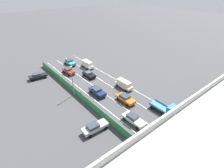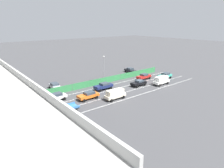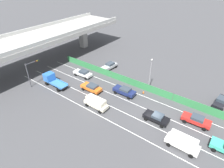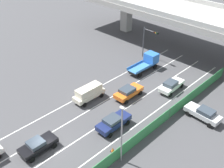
{
  "view_description": "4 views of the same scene",
  "coord_description": "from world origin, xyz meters",
  "px_view_note": "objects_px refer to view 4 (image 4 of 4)",
  "views": [
    {
      "loc": [
        21.97,
        36.03,
        22.35
      ],
      "look_at": [
        -0.64,
        8.45,
        1.75
      ],
      "focal_mm": 27.94,
      "sensor_mm": 36.0,
      "label": 1
    },
    {
      "loc": [
        -33.43,
        34.29,
        15.4
      ],
      "look_at": [
        -0.53,
        7.99,
        2.31
      ],
      "focal_mm": 31.69,
      "sensor_mm": 36.0,
      "label": 2
    },
    {
      "loc": [
        -23.47,
        -9.02,
        22.34
      ],
      "look_at": [
        2.05,
        10.02,
        2.16
      ],
      "focal_mm": 29.96,
      "sensor_mm": 36.0,
      "label": 3
    },
    {
      "loc": [
        21.05,
        -10.95,
        22.85
      ],
      "look_at": [
        -2.38,
        13.01,
        1.52
      ],
      "focal_mm": 44.05,
      "sensor_mm": 36.0,
      "label": 4
    }
  ],
  "objects_px": {
    "car_sedan_navy": "(113,122)",
    "traffic_light": "(148,38)",
    "car_taxi_orange": "(128,92)",
    "flatbed_truck_blue": "(148,62)",
    "traffic_cone": "(113,150)",
    "street_lamp": "(122,130)",
    "car_sedan_black": "(38,145)",
    "car_sedan_white": "(171,85)",
    "car_van_cream": "(89,92)",
    "parked_wagon_silver": "(203,113)"
  },
  "relations": [
    {
      "from": "car_taxi_orange",
      "to": "traffic_cone",
      "type": "bearing_deg",
      "value": -57.59
    },
    {
      "from": "flatbed_truck_blue",
      "to": "traffic_light",
      "type": "relative_size",
      "value": 1.05
    },
    {
      "from": "car_taxi_orange",
      "to": "car_sedan_white",
      "type": "height_order",
      "value": "car_sedan_white"
    },
    {
      "from": "car_taxi_orange",
      "to": "car_sedan_navy",
      "type": "distance_m",
      "value": 6.94
    },
    {
      "from": "car_sedan_black",
      "to": "car_sedan_white",
      "type": "bearing_deg",
      "value": 79.99
    },
    {
      "from": "flatbed_truck_blue",
      "to": "car_van_cream",
      "type": "bearing_deg",
      "value": -91.2
    },
    {
      "from": "traffic_cone",
      "to": "parked_wagon_silver",
      "type": "bearing_deg",
      "value": 70.51
    },
    {
      "from": "parked_wagon_silver",
      "to": "street_lamp",
      "type": "xyz_separation_m",
      "value": [
        -2.78,
        -12.47,
        3.49
      ]
    },
    {
      "from": "car_sedan_black",
      "to": "traffic_cone",
      "type": "relative_size",
      "value": 7.31
    },
    {
      "from": "car_sedan_black",
      "to": "car_sedan_navy",
      "type": "distance_m",
      "value": 9.24
    },
    {
      "from": "car_sedan_black",
      "to": "traffic_cone",
      "type": "xyz_separation_m",
      "value": [
        6.04,
        5.71,
        -0.57
      ]
    },
    {
      "from": "car_sedan_black",
      "to": "traffic_light",
      "type": "bearing_deg",
      "value": 101.69
    },
    {
      "from": "car_sedan_navy",
      "to": "traffic_light",
      "type": "xyz_separation_m",
      "value": [
        -8.77,
        17.78,
        3.07
      ]
    },
    {
      "from": "street_lamp",
      "to": "flatbed_truck_blue",
      "type": "bearing_deg",
      "value": 120.5
    },
    {
      "from": "car_taxi_orange",
      "to": "car_van_cream",
      "type": "bearing_deg",
      "value": -129.35
    },
    {
      "from": "car_van_cream",
      "to": "car_sedan_white",
      "type": "bearing_deg",
      "value": 55.44
    },
    {
      "from": "car_sedan_navy",
      "to": "street_lamp",
      "type": "height_order",
      "value": "street_lamp"
    },
    {
      "from": "car_taxi_orange",
      "to": "car_van_cream",
      "type": "height_order",
      "value": "car_van_cream"
    },
    {
      "from": "car_sedan_black",
      "to": "flatbed_truck_blue",
      "type": "distance_m",
      "value": 23.63
    },
    {
      "from": "flatbed_truck_blue",
      "to": "car_sedan_black",
      "type": "bearing_deg",
      "value": -82.58
    },
    {
      "from": "car_taxi_orange",
      "to": "traffic_cone",
      "type": "distance_m",
      "value": 10.85
    },
    {
      "from": "car_sedan_white",
      "to": "traffic_cone",
      "type": "relative_size",
      "value": 8.11
    },
    {
      "from": "traffic_cone",
      "to": "street_lamp",
      "type": "bearing_deg",
      "value": -11.16
    },
    {
      "from": "car_sedan_navy",
      "to": "traffic_cone",
      "type": "bearing_deg",
      "value": -46.93
    },
    {
      "from": "car_taxi_orange",
      "to": "car_sedan_navy",
      "type": "xyz_separation_m",
      "value": [
        3.07,
        -6.22,
        0.01
      ]
    },
    {
      "from": "street_lamp",
      "to": "car_sedan_white",
      "type": "bearing_deg",
      "value": 104.46
    },
    {
      "from": "car_taxi_orange",
      "to": "traffic_cone",
      "type": "xyz_separation_m",
      "value": [
        5.81,
        -9.15,
        -0.61
      ]
    },
    {
      "from": "car_sedan_black",
      "to": "car_sedan_white",
      "type": "relative_size",
      "value": 0.9
    },
    {
      "from": "car_taxi_orange",
      "to": "traffic_cone",
      "type": "height_order",
      "value": "car_taxi_orange"
    },
    {
      "from": "car_van_cream",
      "to": "parked_wagon_silver",
      "type": "xyz_separation_m",
      "value": [
        13.67,
        7.35,
        -0.29
      ]
    },
    {
      "from": "car_sedan_white",
      "to": "car_sedan_navy",
      "type": "bearing_deg",
      "value": -91.6
    },
    {
      "from": "car_sedan_navy",
      "to": "street_lamp",
      "type": "distance_m",
      "value": 6.38
    },
    {
      "from": "parked_wagon_silver",
      "to": "traffic_light",
      "type": "xyz_separation_m",
      "value": [
        -15.81,
        8.54,
        3.07
      ]
    },
    {
      "from": "flatbed_truck_blue",
      "to": "traffic_cone",
      "type": "bearing_deg",
      "value": -62.85
    },
    {
      "from": "street_lamp",
      "to": "car_sedan_navy",
      "type": "bearing_deg",
      "value": 142.87
    },
    {
      "from": "flatbed_truck_blue",
      "to": "traffic_cone",
      "type": "distance_m",
      "value": 19.94
    },
    {
      "from": "car_sedan_navy",
      "to": "traffic_light",
      "type": "relative_size",
      "value": 0.83
    },
    {
      "from": "car_taxi_orange",
      "to": "flatbed_truck_blue",
      "type": "relative_size",
      "value": 0.77
    },
    {
      "from": "traffic_light",
      "to": "street_lamp",
      "type": "relative_size",
      "value": 0.78
    },
    {
      "from": "car_van_cream",
      "to": "parked_wagon_silver",
      "type": "distance_m",
      "value": 15.52
    },
    {
      "from": "car_van_cream",
      "to": "flatbed_truck_blue",
      "type": "bearing_deg",
      "value": 88.8
    },
    {
      "from": "car_sedan_navy",
      "to": "traffic_light",
      "type": "height_order",
      "value": "traffic_light"
    },
    {
      "from": "car_taxi_orange",
      "to": "parked_wagon_silver",
      "type": "bearing_deg",
      "value": 16.62
    },
    {
      "from": "car_van_cream",
      "to": "traffic_light",
      "type": "relative_size",
      "value": 0.84
    },
    {
      "from": "car_sedan_white",
      "to": "traffic_light",
      "type": "height_order",
      "value": "traffic_light"
    },
    {
      "from": "car_taxi_orange",
      "to": "street_lamp",
      "type": "relative_size",
      "value": 0.63
    },
    {
      "from": "car_sedan_navy",
      "to": "parked_wagon_silver",
      "type": "height_order",
      "value": "parked_wagon_silver"
    },
    {
      "from": "car_taxi_orange",
      "to": "flatbed_truck_blue",
      "type": "xyz_separation_m",
      "value": [
        -3.28,
        8.58,
        0.4
      ]
    },
    {
      "from": "flatbed_truck_blue",
      "to": "traffic_light",
      "type": "distance_m",
      "value": 4.68
    },
    {
      "from": "car_taxi_orange",
      "to": "car_sedan_white",
      "type": "bearing_deg",
      "value": 59.45
    }
  ]
}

